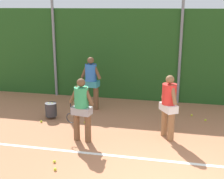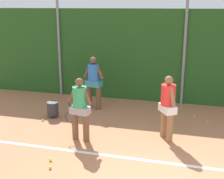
% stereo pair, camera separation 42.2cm
% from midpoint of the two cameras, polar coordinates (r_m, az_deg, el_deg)
% --- Properties ---
extents(ground_plane, '(25.06, 25.06, 0.00)m').
position_cam_midpoint_polar(ground_plane, '(7.59, 10.34, -11.84)').
color(ground_plane, '#B2704C').
extents(hedge_fence_backdrop, '(16.29, 0.25, 3.34)m').
position_cam_midpoint_polar(hedge_fence_backdrop, '(11.12, 11.57, 6.03)').
color(hedge_fence_backdrop, '#23511E').
rests_on(hedge_fence_backdrop, ground_plane).
extents(fence_post_left, '(0.10, 0.10, 3.64)m').
position_cam_midpoint_polar(fence_post_left, '(11.93, -11.77, 7.39)').
color(fence_post_left, gray).
rests_on(fence_post_left, ground_plane).
extents(fence_post_center, '(0.10, 0.10, 3.64)m').
position_cam_midpoint_polar(fence_post_center, '(10.92, 11.60, 6.66)').
color(fence_post_center, gray).
rests_on(fence_post_center, ground_plane).
extents(court_baseline_paint, '(11.90, 0.10, 0.01)m').
position_cam_midpoint_polar(court_baseline_paint, '(7.23, 10.22, -13.28)').
color(court_baseline_paint, white).
rests_on(court_baseline_paint, ground_plane).
extents(player_foreground_near, '(0.79, 0.37, 1.69)m').
position_cam_midpoint_polar(player_foreground_near, '(7.85, -7.29, -3.24)').
color(player_foreground_near, brown).
rests_on(player_foreground_near, ground_plane).
extents(player_midcourt, '(0.52, 0.63, 1.73)m').
position_cam_midpoint_polar(player_midcourt, '(8.05, 9.14, -2.62)').
color(player_midcourt, '#8C603D').
rests_on(player_midcourt, ground_plane).
extents(player_backcourt_far, '(0.75, 0.39, 1.80)m').
position_cam_midpoint_polar(player_backcourt_far, '(10.27, -5.14, 1.75)').
color(player_backcourt_far, brown).
rests_on(player_backcourt_far, ground_plane).
extents(ball_hopper, '(0.36, 0.36, 0.51)m').
position_cam_midpoint_polar(ball_hopper, '(9.79, -12.61, -3.69)').
color(ball_hopper, '#2D2D33').
rests_on(ball_hopper, ground_plane).
extents(tennis_ball_1, '(0.07, 0.07, 0.07)m').
position_cam_midpoint_polar(tennis_ball_1, '(9.60, -14.38, -5.85)').
color(tennis_ball_1, '#CCDB33').
rests_on(tennis_ball_1, ground_plane).
extents(tennis_ball_2, '(0.07, 0.07, 0.07)m').
position_cam_midpoint_polar(tennis_ball_2, '(7.25, -12.45, -13.08)').
color(tennis_ball_2, '#CCDB33').
rests_on(tennis_ball_2, ground_plane).
extents(tennis_ball_5, '(0.07, 0.07, 0.07)m').
position_cam_midpoint_polar(tennis_ball_5, '(9.78, 15.97, -5.56)').
color(tennis_ball_5, '#CCDB33').
rests_on(tennis_ball_5, ground_plane).
extents(tennis_ball_6, '(0.07, 0.07, 0.07)m').
position_cam_midpoint_polar(tennis_ball_6, '(9.30, -6.41, -6.15)').
color(tennis_ball_6, '#CCDB33').
rests_on(tennis_ball_6, ground_plane).
extents(tennis_ball_7, '(0.07, 0.07, 0.07)m').
position_cam_midpoint_polar(tennis_ball_7, '(10.10, 13.58, -4.71)').
color(tennis_ball_7, '#CCDB33').
rests_on(tennis_ball_7, ground_plane).
extents(tennis_ball_8, '(0.07, 0.07, 0.07)m').
position_cam_midpoint_polar(tennis_ball_8, '(10.09, 9.61, -4.49)').
color(tennis_ball_8, '#CCDB33').
rests_on(tennis_ball_8, ground_plane).
extents(tennis_ball_9, '(0.07, 0.07, 0.07)m').
position_cam_midpoint_polar(tennis_ball_9, '(11.48, -8.83, -1.96)').
color(tennis_ball_9, '#CCDB33').
rests_on(tennis_ball_9, ground_plane).
extents(tennis_ball_11, '(0.07, 0.07, 0.07)m').
position_cam_midpoint_polar(tennis_ball_11, '(6.95, -12.40, -14.44)').
color(tennis_ball_11, '#CCDB33').
rests_on(tennis_ball_11, ground_plane).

